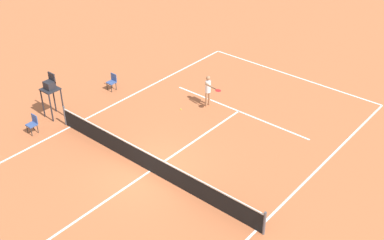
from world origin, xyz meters
The scene contains 8 objects.
ground_plane centered at (0.00, 0.00, 0.00)m, with size 60.00×60.00×0.00m, color #B76038.
court_lines centered at (0.00, 0.00, 0.00)m, with size 11.22×24.40×0.01m.
tennis_net centered at (0.00, 0.00, 0.50)m, with size 11.82×0.10×1.07m.
player_serving centered at (1.57, -6.08, 1.05)m, with size 1.26×0.76×1.76m.
tennis_ball centered at (2.42, -4.82, 0.03)m, with size 0.07×0.07×0.07m, color #CCE033.
umpire_chair centered at (7.00, -0.16, 1.61)m, with size 0.80×0.80×2.41m.
courtside_chair_near centered at (6.49, 1.44, 0.53)m, with size 0.44×0.46×0.95m.
courtside_chair_mid centered at (6.87, -4.04, 0.53)m, with size 0.44×0.46×0.95m.
Camera 1 is at (-12.19, 11.64, 13.07)m, focal length 45.28 mm.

